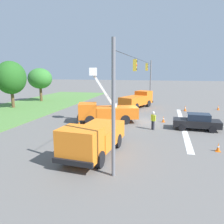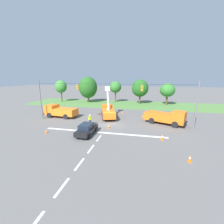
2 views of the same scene
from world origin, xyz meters
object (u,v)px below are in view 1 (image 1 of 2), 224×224
Objects in this scene: traffic_cone_mid_left at (82,114)px; traffic_cone_foreground_right at (218,147)px; tree_east at (11,78)px; utility_truck_support_near at (137,100)px; traffic_cone_foreground_left at (218,107)px; traffic_cone_lane_edge_a at (79,122)px; road_worker at (153,119)px; traffic_cone_mid_right at (185,108)px; traffic_cone_lane_edge_b at (163,119)px; utility_truck_bucket_lift at (106,111)px; sedan_black at (197,122)px; traffic_cone_near_bucket at (113,108)px; utility_truck_support_far at (93,138)px; tree_far_east at (40,79)px.

traffic_cone_foreground_right is at bearing -122.46° from traffic_cone_mid_left.
utility_truck_support_near is (4.97, -18.04, -3.29)m from tree_east.
utility_truck_support_near is 9.30× the size of traffic_cone_foreground_left.
utility_truck_support_near is 11.62m from traffic_cone_foreground_left.
traffic_cone_foreground_left reaches higher than traffic_cone_lane_edge_a.
road_worker is at bearing -114.11° from traffic_cone_mid_left.
traffic_cone_mid_left is 14.45m from traffic_cone_mid_right.
traffic_cone_foreground_left is 19.48m from traffic_cone_mid_left.
utility_truck_bucket_lift is at bearing 104.72° from traffic_cone_lane_edge_b.
tree_east reaches higher than sedan_black.
traffic_cone_near_bucket reaches higher than traffic_cone_mid_left.
sedan_black is (8.47, -7.56, -0.41)m from utility_truck_support_far.
traffic_cone_mid_left is (-8.91, 17.32, -0.09)m from traffic_cone_foreground_left.
traffic_cone_mid_right is 1.17× the size of traffic_cone_lane_edge_b.
traffic_cone_mid_left is 4.19m from traffic_cone_lane_edge_a.
utility_truck_support_far is 23.60m from traffic_cone_foreground_left.
tree_east is 13.39m from traffic_cone_mid_left.
utility_truck_support_near is 10.05m from traffic_cone_mid_left.
tree_east is 10.32× the size of traffic_cone_lane_edge_b.
tree_east is 8.79× the size of traffic_cone_mid_right.
traffic_cone_foreground_left is 17.99m from traffic_cone_foreground_right.
tree_east is at bearing 71.23° from road_worker.
traffic_cone_near_bucket is at bearing 54.19° from traffic_cone_lane_edge_b.
tree_far_east is 16.57m from traffic_cone_near_bucket.
road_worker reaches higher than traffic_cone_near_bucket.
utility_truck_support_near reaches higher than road_worker.
traffic_cone_foreground_left reaches higher than traffic_cone_mid_left.
traffic_cone_lane_edge_a is 9.19m from traffic_cone_lane_edge_b.
traffic_cone_foreground_left is 0.90× the size of traffic_cone_near_bucket.
traffic_cone_lane_edge_a is at bearing 111.54° from traffic_cone_lane_edge_b.
traffic_cone_lane_edge_a is (7.45, 4.12, -0.90)m from utility_truck_support_far.
traffic_cone_mid_right is (9.94, 0.30, -0.39)m from sedan_black.
traffic_cone_lane_edge_b is (-0.62, -9.81, 0.05)m from traffic_cone_mid_left.
traffic_cone_mid_right is 0.95× the size of traffic_cone_near_bucket.
road_worker reaches higher than sedan_black.
traffic_cone_foreground_left is at bearing -11.64° from traffic_cone_foreground_right.
utility_truck_support_near reaches higher than traffic_cone_foreground_left.
road_worker is (7.46, -3.49, -0.20)m from utility_truck_support_far.
traffic_cone_lane_edge_b is (-9.53, 7.50, -0.04)m from traffic_cone_foreground_left.
traffic_cone_foreground_left is 20.59m from traffic_cone_lane_edge_a.
traffic_cone_lane_edge_a is at bearing 125.94° from utility_truck_bucket_lift.
traffic_cone_foreground_left reaches higher than traffic_cone_foreground_right.
utility_truck_support_far is 3.67× the size of road_worker.
traffic_cone_mid_right is at bearing -75.40° from traffic_cone_near_bucket.
tree_far_east is 7.55× the size of traffic_cone_mid_right.
traffic_cone_near_bucket is (13.12, 10.85, 0.12)m from traffic_cone_foreground_right.
road_worker is at bearing 164.48° from traffic_cone_lane_edge_b.
utility_truck_support_far is 12.68m from traffic_cone_mid_left.
tree_east is at bearing 76.23° from sedan_black.
tree_east is at bearing 105.42° from utility_truck_support_near.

